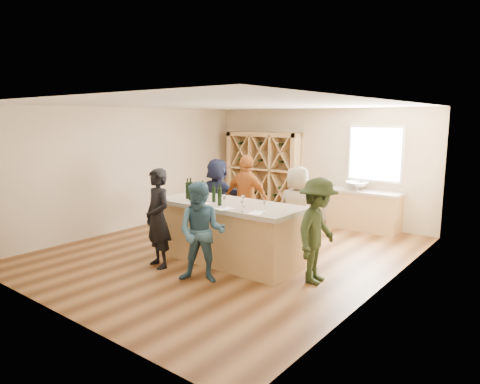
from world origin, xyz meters
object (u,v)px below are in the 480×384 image
Objects in this scene: sink at (357,186)px; person_near_right at (202,233)px; person_server at (318,231)px; wine_bottle_d at (205,194)px; wine_bottle_e at (214,195)px; wine_bottle_a at (188,191)px; person_far_left at (217,197)px; person_far_right at (297,210)px; wine_bottle_f at (220,197)px; wine_bottle_b at (191,191)px; person_far_mid at (247,199)px; wine_bottle_c at (203,192)px; person_near_left at (158,218)px; wine_rack at (263,173)px; tasting_counter_base at (229,234)px.

person_near_right is at bearing -96.52° from sink.
person_server is at bearing -75.99° from sink.
wine_bottle_e is at bearing 33.70° from wine_bottle_d.
wine_bottle_a is 1.07× the size of wine_bottle_d.
person_far_right is at bearing 175.72° from person_far_left.
wine_bottle_d is 0.95× the size of wine_bottle_f.
person_server is at bearing 7.86° from wine_bottle_d.
wine_bottle_b is at bearing -110.98° from sink.
person_server is 1.00× the size of person_far_right.
wine_bottle_b is at bearing 81.31° from person_far_mid.
person_far_right is (-1.04, 1.15, 0.00)m from person_server.
sink is 0.33× the size of person_server.
wine_bottle_f is (-1.67, -0.37, 0.40)m from person_server.
wine_bottle_c is 0.16× the size of person_near_left.
person_far_mid is (0.18, 1.44, -0.34)m from wine_bottle_b.
person_far_right is 2.07m from person_far_left.
sink is 1.94× the size of wine_bottle_c.
person_near_left is at bearing -76.91° from wine_rack.
wine_bottle_e is at bearing 126.69° from person_far_left.
person_server is 0.98× the size of person_far_left.
person_far_left is at bearing 97.77° from person_near_right.
wine_bottle_e is 0.16× the size of person_far_left.
person_near_right is at bearing -36.58° from wine_bottle_a.
person_far_right reaches higher than wine_bottle_a.
person_near_right is at bearing -65.56° from wine_rack.
person_far_mid is 1.62m from wine_bottle_f.
person_far_left is at bearing 129.11° from wine_bottle_e.
person_near_right is 1.80m from person_server.
wine_bottle_f is (0.73, -0.05, -0.02)m from wine_bottle_b.
person_near_right is (0.66, -0.79, -0.43)m from wine_bottle_d.
wine_bottle_d is (0.16, -0.12, 0.00)m from wine_bottle_c.
wine_bottle_a is (-1.66, -3.86, 0.22)m from sink.
person_far_left is (-1.15, 1.42, -0.36)m from wine_bottle_e.
person_near_right reaches higher than wine_bottle_a.
wine_bottle_a is 2.10m from person_far_right.
wine_bottle_a is 0.60m from wine_bottle_e.
person_server is at bearing 8.70° from person_near_right.
sink reaches higher than tasting_counter_base.
tasting_counter_base is 7.76× the size of wine_bottle_b.
wine_bottle_f is (0.89, -0.12, -0.00)m from wine_bottle_a.
person_near_left is 1.13m from wine_bottle_f.
tasting_counter_base is 9.30× the size of wine_bottle_c.
tasting_counter_base is 1.64× the size of person_near_right.
person_server is (1.44, 1.08, 0.04)m from person_near_right.
sink is at bearing 79.02° from wine_bottle_f.
wine_bottle_a is at bearing 89.82° from person_server.
wine_bottle_b is at bearing 113.66° from person_near_right.
person_near_right is at bearing -71.61° from wine_bottle_f.
wine_rack is 4.84m from person_near_left.
wine_bottle_a reaches higher than wine_bottle_f.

